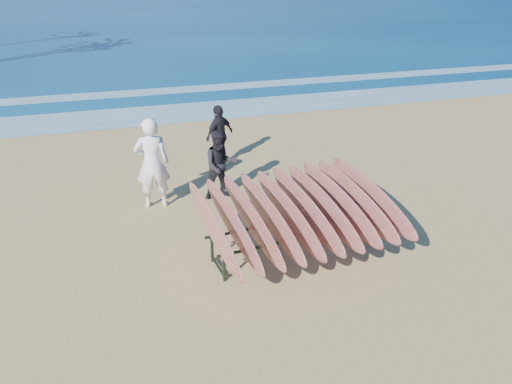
{
  "coord_description": "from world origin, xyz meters",
  "views": [
    {
      "loc": [
        -2.54,
        -7.26,
        4.84
      ],
      "look_at": [
        0.0,
        0.8,
        0.95
      ],
      "focal_mm": 35.0,
      "sensor_mm": 36.0,
      "label": 1
    }
  ],
  "objects_px": {
    "surfboard_rack": "(297,211)",
    "person_dark_a": "(221,165)",
    "person_white": "(152,163)",
    "person_dark_b": "(220,135)"
  },
  "relations": [
    {
      "from": "surfboard_rack",
      "to": "person_dark_b",
      "type": "distance_m",
      "value": 4.79
    },
    {
      "from": "person_dark_a",
      "to": "person_dark_b",
      "type": "relative_size",
      "value": 1.0
    },
    {
      "from": "person_white",
      "to": "person_dark_b",
      "type": "xyz_separation_m",
      "value": [
        1.95,
        2.02,
        -0.2
      ]
    },
    {
      "from": "person_dark_a",
      "to": "person_dark_b",
      "type": "xyz_separation_m",
      "value": [
        0.47,
        2.04,
        0.0
      ]
    },
    {
      "from": "person_white",
      "to": "person_dark_b",
      "type": "relative_size",
      "value": 1.25
    },
    {
      "from": "surfboard_rack",
      "to": "person_white",
      "type": "relative_size",
      "value": 1.72
    },
    {
      "from": "surfboard_rack",
      "to": "person_dark_a",
      "type": "height_order",
      "value": "person_dark_a"
    },
    {
      "from": "surfboard_rack",
      "to": "person_dark_a",
      "type": "bearing_deg",
      "value": 99.33
    },
    {
      "from": "person_white",
      "to": "person_dark_b",
      "type": "distance_m",
      "value": 2.81
    },
    {
      "from": "surfboard_rack",
      "to": "person_dark_b",
      "type": "height_order",
      "value": "person_dark_b"
    }
  ]
}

